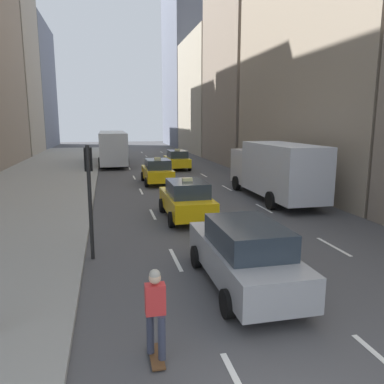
# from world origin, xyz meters

# --- Properties ---
(sidewalk_left) EXTENTS (8.00, 66.00, 0.15)m
(sidewalk_left) POSITION_xyz_m (-7.00, 27.00, 0.07)
(sidewalk_left) COLOR gray
(sidewalk_left) RESTS_ON ground
(lane_markings) EXTENTS (5.72, 56.00, 0.01)m
(lane_markings) POSITION_xyz_m (2.60, 23.00, 0.01)
(lane_markings) COLOR white
(lane_markings) RESTS_ON ground
(building_row_right) EXTENTS (6.00, 73.91, 35.81)m
(building_row_right) POSITION_xyz_m (12.00, 36.68, 15.06)
(building_row_right) COLOR gray
(building_row_right) RESTS_ON ground
(taxi_lead) EXTENTS (2.02, 4.40, 1.87)m
(taxi_lead) POSITION_xyz_m (1.20, 12.94, 0.88)
(taxi_lead) COLOR yellow
(taxi_lead) RESTS_ON ground
(taxi_second) EXTENTS (2.02, 4.40, 1.87)m
(taxi_second) POSITION_xyz_m (4.00, 30.39, 0.88)
(taxi_second) COLOR yellow
(taxi_second) RESTS_ON ground
(taxi_third) EXTENTS (2.02, 4.40, 1.87)m
(taxi_third) POSITION_xyz_m (1.20, 22.78, 0.88)
(taxi_third) COLOR yellow
(taxi_third) RESTS_ON ground
(sedan_black_near) EXTENTS (2.02, 4.85, 1.78)m
(sedan_black_near) POSITION_xyz_m (1.20, 5.68, 0.91)
(sedan_black_near) COLOR #9EA0A5
(sedan_black_near) RESTS_ON ground
(city_bus) EXTENTS (2.80, 11.61, 3.25)m
(city_bus) POSITION_xyz_m (-1.61, 36.12, 1.79)
(city_bus) COLOR #B7BCC1
(city_bus) RESTS_ON ground
(box_truck) EXTENTS (2.58, 8.40, 3.15)m
(box_truck) POSITION_xyz_m (6.80, 15.90, 1.71)
(box_truck) COLOR silver
(box_truck) RESTS_ON ground
(skateboarder) EXTENTS (0.36, 0.80, 1.75)m
(skateboarder) POSITION_xyz_m (-1.44, 3.13, 0.96)
(skateboarder) COLOR brown
(skateboarder) RESTS_ON ground
(traffic_light_pole) EXTENTS (0.24, 0.42, 3.60)m
(traffic_light_pole) POSITION_xyz_m (-2.75, 8.77, 2.41)
(traffic_light_pole) COLOR black
(traffic_light_pole) RESTS_ON ground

